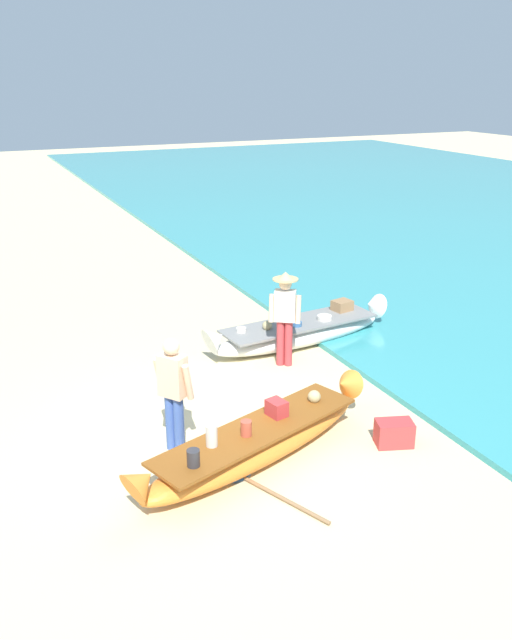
{
  "coord_description": "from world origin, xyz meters",
  "views": [
    {
      "loc": [
        -2.88,
        -7.72,
        4.82
      ],
      "look_at": [
        1.54,
        1.85,
        0.9
      ],
      "focal_mm": 37.29,
      "sensor_mm": 36.0,
      "label": 1
    }
  ],
  "objects_px": {
    "cooler_box": "(394,433)",
    "paddle": "(266,489)",
    "person_tourist_customer": "(173,389)",
    "person_vendor_hatted": "(285,312)",
    "boat_white_midground": "(300,331)",
    "boat_orange_foreground": "(258,442)"
  },
  "relations": [
    {
      "from": "boat_white_midground",
      "to": "person_vendor_hatted",
      "type": "bearing_deg",
      "value": -134.05
    },
    {
      "from": "paddle",
      "to": "person_vendor_hatted",
      "type": "bearing_deg",
      "value": 59.56
    },
    {
      "from": "boat_white_midground",
      "to": "person_vendor_hatted",
      "type": "distance_m",
      "value": 1.25
    },
    {
      "from": "boat_white_midground",
      "to": "boat_orange_foreground",
      "type": "bearing_deg",
      "value": -126.15
    },
    {
      "from": "person_vendor_hatted",
      "to": "cooler_box",
      "type": "height_order",
      "value": "person_vendor_hatted"
    },
    {
      "from": "cooler_box",
      "to": "paddle",
      "type": "distance_m",
      "value": 2.1
    },
    {
      "from": "cooler_box",
      "to": "paddle",
      "type": "xyz_separation_m",
      "value": [
        -2.08,
        -0.26,
        -0.15
      ]
    },
    {
      "from": "boat_orange_foreground",
      "to": "person_tourist_customer",
      "type": "height_order",
      "value": "person_tourist_customer"
    },
    {
      "from": "paddle",
      "to": "boat_white_midground",
      "type": "bearing_deg",
      "value": 56.72
    },
    {
      "from": "boat_white_midground",
      "to": "cooler_box",
      "type": "height_order",
      "value": "boat_white_midground"
    },
    {
      "from": "boat_orange_foreground",
      "to": "boat_white_midground",
      "type": "bearing_deg",
      "value": 53.85
    },
    {
      "from": "boat_orange_foreground",
      "to": "cooler_box",
      "type": "height_order",
      "value": "boat_orange_foreground"
    },
    {
      "from": "boat_orange_foreground",
      "to": "paddle",
      "type": "xyz_separation_m",
      "value": [
        -0.21,
        -0.69,
        -0.24
      ]
    },
    {
      "from": "boat_white_midground",
      "to": "person_tourist_customer",
      "type": "xyz_separation_m",
      "value": [
        -3.32,
        -2.61,
        0.66
      ]
    },
    {
      "from": "boat_orange_foreground",
      "to": "person_vendor_hatted",
      "type": "bearing_deg",
      "value": 56.41
    },
    {
      "from": "person_tourist_customer",
      "to": "paddle",
      "type": "relative_size",
      "value": 1.1
    },
    {
      "from": "boat_orange_foreground",
      "to": "paddle",
      "type": "height_order",
      "value": "boat_orange_foreground"
    },
    {
      "from": "person_tourist_customer",
      "to": "paddle",
      "type": "xyz_separation_m",
      "value": [
        0.69,
        -1.41,
        -0.89
      ]
    },
    {
      "from": "boat_white_midground",
      "to": "cooler_box",
      "type": "relative_size",
      "value": 8.0
    },
    {
      "from": "person_tourist_customer",
      "to": "cooler_box",
      "type": "bearing_deg",
      "value": -22.55
    },
    {
      "from": "cooler_box",
      "to": "boat_orange_foreground",
      "type": "bearing_deg",
      "value": -174.2
    },
    {
      "from": "boat_white_midground",
      "to": "paddle",
      "type": "xyz_separation_m",
      "value": [
        -2.63,
        -4.01,
        -0.23
      ]
    }
  ]
}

